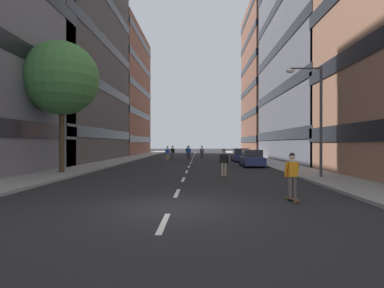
% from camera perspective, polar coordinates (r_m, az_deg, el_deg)
% --- Properties ---
extents(ground_plane, '(162.94, 162.94, 0.00)m').
position_cam_1_polar(ground_plane, '(37.55, -0.08, -3.07)').
color(ground_plane, black).
extents(sidewalk_left, '(3.12, 74.68, 0.14)m').
position_cam_1_polar(sidewalk_left, '(41.99, -11.55, -2.63)').
color(sidewalk_left, gray).
rests_on(sidewalk_left, ground_plane).
extents(sidewalk_right, '(3.12, 74.68, 0.14)m').
position_cam_1_polar(sidewalk_right, '(41.60, 11.75, -2.66)').
color(sidewalk_right, gray).
rests_on(sidewalk_right, ground_plane).
extents(lane_markings, '(0.16, 62.20, 0.01)m').
position_cam_1_polar(lane_markings, '(38.39, -0.04, -2.99)').
color(lane_markings, silver).
rests_on(lane_markings, ground_plane).
extents(building_left_mid, '(17.51, 22.89, 26.83)m').
position_cam_1_polar(building_left_mid, '(43.36, -26.64, 15.38)').
color(building_left_mid, '#4C4744').
rests_on(building_left_mid, ground_plane).
extents(building_left_far, '(17.51, 21.01, 23.49)m').
position_cam_1_polar(building_left_far, '(63.31, -16.92, 8.99)').
color(building_left_far, brown).
rests_on(building_left_far, ground_plane).
extents(building_right_mid, '(17.51, 23.12, 30.37)m').
position_cam_1_polar(building_right_mid, '(43.03, 27.05, 17.95)').
color(building_right_mid, slate).
rests_on(building_right_mid, ground_plane).
extents(building_right_far, '(17.51, 18.33, 27.90)m').
position_cam_1_polar(building_right_far, '(63.12, 18.02, 11.05)').
color(building_right_far, brown).
rests_on(building_right_far, ground_plane).
extents(parked_car_near, '(1.82, 4.40, 1.52)m').
position_cam_1_polar(parked_car_near, '(29.03, 10.75, -2.65)').
color(parked_car_near, navy).
rests_on(parked_car_near, ground_plane).
extents(parked_car_mid, '(1.82, 4.40, 1.52)m').
position_cam_1_polar(parked_car_mid, '(36.47, 8.82, -2.07)').
color(parked_car_mid, navy).
rests_on(parked_car_mid, ground_plane).
extents(street_tree_near, '(4.99, 4.99, 8.89)m').
position_cam_1_polar(street_tree_near, '(23.59, -22.53, 10.89)').
color(street_tree_near, '#4C3823').
rests_on(street_tree_near, sidewalk_left).
extents(streetlamp_right, '(2.13, 0.30, 6.50)m').
position_cam_1_polar(streetlamp_right, '(20.03, 21.33, 5.92)').
color(streetlamp_right, '#3F3F44').
rests_on(streetlamp_right, sidewalk_right).
extents(skater_0, '(0.54, 0.90, 1.78)m').
position_cam_1_polar(skater_0, '(19.72, 5.79, -3.15)').
color(skater_0, brown).
rests_on(skater_0, ground_plane).
extents(skater_1, '(0.53, 0.90, 1.78)m').
position_cam_1_polar(skater_1, '(40.42, 1.80, -1.40)').
color(skater_1, brown).
rests_on(skater_1, ground_plane).
extents(skater_2, '(0.55, 0.91, 1.78)m').
position_cam_1_polar(skater_2, '(36.81, -4.47, -1.60)').
color(skater_2, brown).
rests_on(skater_2, ground_plane).
extents(skater_3, '(0.56, 0.92, 1.78)m').
position_cam_1_polar(skater_3, '(41.47, -3.54, -1.40)').
color(skater_3, brown).
rests_on(skater_3, ground_plane).
extents(skater_4, '(0.55, 0.91, 1.78)m').
position_cam_1_polar(skater_4, '(40.80, -0.57, -1.43)').
color(skater_4, brown).
rests_on(skater_4, ground_plane).
extents(skater_5, '(0.55, 0.92, 1.78)m').
position_cam_1_polar(skater_5, '(43.03, -0.80, -1.30)').
color(skater_5, brown).
rests_on(skater_5, ground_plane).
extents(skater_6, '(0.56, 0.92, 1.78)m').
position_cam_1_polar(skater_6, '(12.17, 17.69, -5.22)').
color(skater_6, brown).
rests_on(skater_6, ground_plane).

